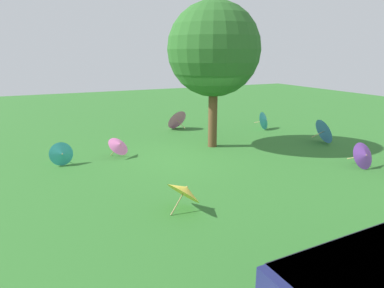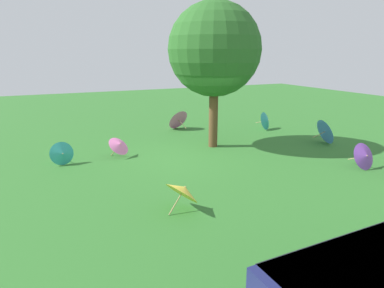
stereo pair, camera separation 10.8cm
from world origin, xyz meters
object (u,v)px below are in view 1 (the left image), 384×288
shade_tree (214,50)px  parasol_yellow_0 (185,190)px  parasol_purple_1 (364,156)px  parasol_teal_0 (265,120)px  parasol_pink_0 (176,119)px  parasol_pink_1 (119,145)px  parasol_teal_1 (62,154)px  parasol_blue_1 (326,131)px

shade_tree → parasol_yellow_0: (2.93, 4.17, -2.89)m
parasol_yellow_0 → parasol_purple_1: parasol_purple_1 is taller
shade_tree → parasol_teal_0: shade_tree is taller
parasol_pink_0 → parasol_teal_0: (-3.51, 1.74, -0.06)m
parasol_pink_1 → parasol_teal_1: size_ratio=1.24×
parasol_pink_1 → parasol_yellow_0: bearing=95.3°
shade_tree → parasol_teal_1: shade_tree is taller
parasol_teal_1 → parasol_purple_1: bearing=153.2°
shade_tree → parasol_pink_0: bearing=-88.2°
shade_tree → parasol_teal_1: (5.05, -0.05, -2.98)m
parasol_pink_0 → shade_tree: bearing=91.8°
parasol_teal_1 → parasol_teal_0: bearing=-170.7°
parasol_yellow_0 → parasol_purple_1: 5.77m
parasol_teal_0 → parasol_teal_1: (8.46, 1.39, -0.04)m
parasol_purple_1 → parasol_pink_1: bearing=-33.3°
parasol_pink_0 → parasol_teal_1: bearing=32.3°
shade_tree → parasol_yellow_0: size_ratio=5.24×
shade_tree → parasol_pink_1: shade_tree is taller
parasol_teal_0 → parasol_teal_1: size_ratio=1.18×
parasol_pink_1 → parasol_blue_1: parasol_blue_1 is taller
parasol_purple_1 → parasol_blue_1: 2.83m
parasol_pink_1 → parasol_blue_1: (-7.34, 1.47, 0.06)m
parasol_teal_0 → shade_tree: bearing=22.9°
parasol_pink_0 → parasol_pink_1: size_ratio=1.20×
parasol_yellow_0 → parasol_blue_1: size_ratio=0.90×
parasol_teal_0 → parasol_teal_1: parasol_teal_0 is taller
shade_tree → parasol_purple_1: bearing=125.8°
parasol_teal_0 → parasol_blue_1: 2.88m
parasol_pink_1 → parasol_pink_0: bearing=-136.3°
shade_tree → parasol_pink_0: (0.10, -3.18, -2.88)m
parasol_yellow_0 → parasol_pink_1: parasol_yellow_0 is taller
parasol_yellow_0 → parasol_pink_1: (0.40, -4.27, -0.04)m
parasol_pink_0 → parasol_blue_1: parasol_blue_1 is taller
parasol_yellow_0 → parasol_blue_1: 7.49m
parasol_pink_1 → parasol_teal_1: bearing=1.7°
parasol_yellow_0 → parasol_blue_1: parasol_blue_1 is taller
parasol_teal_0 → parasol_teal_1: 8.58m
shade_tree → parasol_blue_1: size_ratio=4.74×
parasol_purple_1 → parasol_teal_1: bearing=-26.8°
parasol_purple_1 → parasol_pink_1: size_ratio=0.90×
parasol_pink_0 → parasol_purple_1: bearing=112.4°
parasol_pink_1 → parasol_teal_0: bearing=-168.7°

